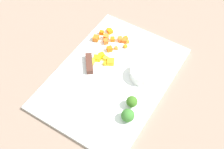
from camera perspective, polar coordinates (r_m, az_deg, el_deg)
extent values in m
plane|color=gray|center=(0.95, 0.00, -0.80)|extent=(4.00, 4.00, 0.00)
cube|color=white|center=(0.94, 0.00, -0.59)|extent=(0.46, 0.33, 0.01)
cylinder|color=white|center=(0.93, 5.90, 0.20)|extent=(0.08, 0.08, 0.03)
cube|color=silver|center=(0.86, -3.65, -7.87)|extent=(0.13, 0.11, 0.00)
cube|color=#522D23|center=(0.96, -4.45, 1.91)|extent=(0.07, 0.06, 0.02)
cube|color=orange|center=(1.03, 0.10, 6.64)|extent=(0.02, 0.02, 0.01)
cube|color=orange|center=(1.04, 2.57, 6.87)|extent=(0.02, 0.02, 0.01)
cube|color=orange|center=(1.01, 0.78, 4.99)|extent=(0.02, 0.02, 0.01)
cube|color=orange|center=(1.03, 2.30, 6.43)|extent=(0.02, 0.02, 0.01)
cube|color=orange|center=(1.00, -0.47, 4.83)|extent=(0.02, 0.02, 0.02)
cube|color=orange|center=(1.01, 2.53, 5.31)|extent=(0.01, 0.01, 0.01)
cube|color=orange|center=(1.02, 2.90, 6.15)|extent=(0.01, 0.01, 0.01)
cube|color=orange|center=(1.03, 1.54, 6.66)|extent=(0.02, 0.02, 0.01)
cube|color=orange|center=(1.05, -1.98, 7.87)|extent=(0.02, 0.02, 0.01)
cube|color=orange|center=(1.02, -1.18, 6.24)|extent=(0.02, 0.02, 0.02)
cube|color=orange|center=(1.07, -0.76, 8.46)|extent=(0.01, 0.01, 0.01)
cube|color=orange|center=(1.06, -0.40, 8.14)|extent=(0.02, 0.02, 0.01)
cube|color=orange|center=(1.03, -1.13, 7.05)|extent=(0.02, 0.02, 0.02)
cube|color=orange|center=(1.03, -3.05, 6.82)|extent=(0.02, 0.02, 0.02)
cube|color=yellow|center=(0.97, -2.80, 3.09)|extent=(0.03, 0.03, 0.02)
cube|color=yellow|center=(0.96, -0.24, 2.41)|extent=(0.03, 0.03, 0.02)
cube|color=yellow|center=(0.96, -1.23, 2.10)|extent=(0.02, 0.01, 0.01)
cube|color=yellow|center=(0.98, -1.98, 3.66)|extent=(0.02, 0.02, 0.01)
cube|color=yellow|center=(0.97, -1.22, 3.08)|extent=(0.02, 0.02, 0.01)
cube|color=yellow|center=(0.96, -4.01, 2.41)|extent=(0.02, 0.03, 0.02)
cylinder|color=#82AD58|center=(0.85, 2.95, -8.17)|extent=(0.01, 0.01, 0.01)
sphere|color=#39762E|center=(0.84, 2.99, -7.69)|extent=(0.04, 0.04, 0.04)
cylinder|color=#94BD56|center=(0.88, 3.71, -5.63)|extent=(0.01, 0.01, 0.01)
sphere|color=#3A6C20|center=(0.86, 3.76, -5.11)|extent=(0.03, 0.03, 0.03)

